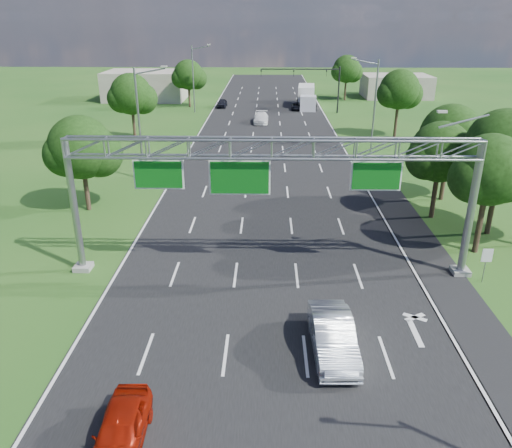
{
  "coord_description": "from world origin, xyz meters",
  "views": [
    {
      "loc": [
        -0.01,
        -14.41,
        14.1
      ],
      "look_at": [
        -0.6,
        12.05,
        3.04
      ],
      "focal_mm": 35.0,
      "sensor_mm": 36.0,
      "label": 1
    }
  ],
  "objects_px": {
    "regulatory_sign": "(487,258)",
    "box_truck": "(307,97)",
    "red_coupe": "(121,430)",
    "sign_gantry": "(273,159)",
    "silver_sedan": "(333,336)",
    "traffic_signal": "(316,79)"
  },
  "relations": [
    {
      "from": "regulatory_sign",
      "to": "red_coupe",
      "type": "bearing_deg",
      "value": -145.03
    },
    {
      "from": "red_coupe",
      "to": "sign_gantry",
      "type": "bearing_deg",
      "value": 66.12
    },
    {
      "from": "silver_sedan",
      "to": "box_truck",
      "type": "relative_size",
      "value": 0.56
    },
    {
      "from": "red_coupe",
      "to": "box_truck",
      "type": "relative_size",
      "value": 0.46
    },
    {
      "from": "regulatory_sign",
      "to": "box_truck",
      "type": "bearing_deg",
      "value": 95.69
    },
    {
      "from": "red_coupe",
      "to": "silver_sedan",
      "type": "distance_m",
      "value": 9.79
    },
    {
      "from": "sign_gantry",
      "to": "red_coupe",
      "type": "height_order",
      "value": "sign_gantry"
    },
    {
      "from": "red_coupe",
      "to": "traffic_signal",
      "type": "bearing_deg",
      "value": 77.53
    },
    {
      "from": "traffic_signal",
      "to": "silver_sedan",
      "type": "distance_m",
      "value": 60.98
    },
    {
      "from": "traffic_signal",
      "to": "silver_sedan",
      "type": "height_order",
      "value": "traffic_signal"
    },
    {
      "from": "regulatory_sign",
      "to": "box_truck",
      "type": "relative_size",
      "value": 0.23
    },
    {
      "from": "sign_gantry",
      "to": "regulatory_sign",
      "type": "height_order",
      "value": "sign_gantry"
    },
    {
      "from": "traffic_signal",
      "to": "silver_sedan",
      "type": "relative_size",
      "value": 2.38
    },
    {
      "from": "red_coupe",
      "to": "silver_sedan",
      "type": "height_order",
      "value": "silver_sedan"
    },
    {
      "from": "sign_gantry",
      "to": "regulatory_sign",
      "type": "bearing_deg",
      "value": -4.83
    },
    {
      "from": "traffic_signal",
      "to": "box_truck",
      "type": "relative_size",
      "value": 1.33
    },
    {
      "from": "box_truck",
      "to": "traffic_signal",
      "type": "bearing_deg",
      "value": -74.89
    },
    {
      "from": "regulatory_sign",
      "to": "red_coupe",
      "type": "xyz_separation_m",
      "value": [
        -17.44,
        -12.2,
        -0.8
      ]
    },
    {
      "from": "regulatory_sign",
      "to": "traffic_signal",
      "type": "relative_size",
      "value": 0.17
    },
    {
      "from": "traffic_signal",
      "to": "red_coupe",
      "type": "relative_size",
      "value": 2.91
    },
    {
      "from": "regulatory_sign",
      "to": "box_truck",
      "type": "height_order",
      "value": "box_truck"
    },
    {
      "from": "sign_gantry",
      "to": "traffic_signal",
      "type": "height_order",
      "value": "sign_gantry"
    }
  ]
}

